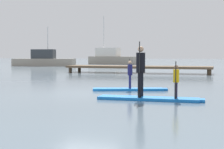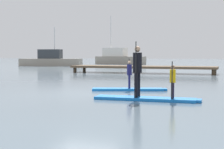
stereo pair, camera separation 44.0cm
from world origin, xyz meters
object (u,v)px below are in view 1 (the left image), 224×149
at_px(fishing_boat_green_midground, 112,58).
at_px(motor_boat_small_navy, 44,60).
at_px(paddler_child_solo, 130,73).
at_px(paddleboard_near, 130,89).
at_px(paddler_child_front, 176,80).
at_px(paddler_adult, 141,68).
at_px(paddleboard_far, 150,99).

bearing_deg(fishing_boat_green_midground, motor_boat_small_navy, -116.38).
xyz_separation_m(paddler_child_solo, motor_boat_small_navy, (-19.31, 27.39, 0.05)).
xyz_separation_m(paddleboard_near, fishing_boat_green_midground, (-13.42, 39.28, 0.98)).
height_order(paddler_child_front, motor_boat_small_navy, motor_boat_small_navy).
distance_m(paddler_adult, fishing_boat_green_midground, 44.55).
bearing_deg(paddler_child_solo, paddler_child_front, -50.52).
bearing_deg(paddleboard_near, paddler_child_solo, 102.73).
height_order(paddler_child_solo, paddler_child_front, paddler_child_solo).
distance_m(paddleboard_far, motor_boat_small_navy, 36.66).
bearing_deg(paddler_adult, fishing_boat_green_midground, 109.04).
bearing_deg(motor_boat_small_navy, fishing_boat_green_midground, 63.62).
relative_size(paddleboard_near, paddler_child_solo, 2.51).
distance_m(paddler_child_solo, paddler_child_front, 3.63).
bearing_deg(paddler_child_front, paddleboard_near, 129.55).
xyz_separation_m(paddleboard_near, paddler_adult, (1.11, -2.83, 1.04)).
relative_size(paddler_adult, fishing_boat_green_midground, 0.21).
bearing_deg(paddler_child_solo, motor_boat_small_navy, 125.19).
bearing_deg(paddleboard_far, motor_boat_small_navy, 124.49).
distance_m(fishing_boat_green_midground, motor_boat_small_navy, 13.27).
height_order(paddleboard_near, paddler_child_solo, paddler_child_solo).
relative_size(paddleboard_near, paddler_adult, 1.70).
relative_size(paddleboard_far, paddler_adult, 1.92).
height_order(paddleboard_far, fishing_boat_green_midground, fishing_boat_green_midground).
distance_m(paddleboard_far, paddler_adult, 1.10).
bearing_deg(fishing_boat_green_midground, paddleboard_far, -70.55).
xyz_separation_m(paddler_child_front, motor_boat_small_navy, (-21.62, 30.19, 0.09)).
height_order(fishing_boat_green_midground, motor_boat_small_navy, fishing_boat_green_midground).
bearing_deg(paddler_adult, paddler_child_front, 1.97).
bearing_deg(paddler_child_front, paddler_child_solo, 129.48).
bearing_deg(paddler_child_solo, paddleboard_far, -62.89).
bearing_deg(paddleboard_far, paddler_child_front, 1.45).
distance_m(paddler_child_solo, fishing_boat_green_midground, 41.50).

